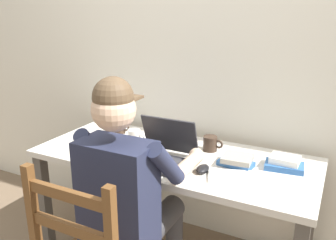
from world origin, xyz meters
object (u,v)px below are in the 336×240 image
object	(u,v)px
computer_mouse	(203,169)
coffee_mug_white	(135,138)
desk	(173,169)
book_stack_side	(284,163)
coffee_mug_spare	(211,143)
book_stack_main	(237,161)
laptop	(162,152)
seated_person	(131,189)
landscape_photo_print	(164,141)
coffee_mug_dark	(120,127)

from	to	relation	value
computer_mouse	coffee_mug_white	size ratio (longest dim) A/B	0.87
desk	coffee_mug_white	size ratio (longest dim) A/B	13.83
desk	book_stack_side	xyz separation A→B (m)	(0.60, 0.09, 0.12)
coffee_mug_spare	book_stack_main	xyz separation A→B (m)	(0.20, -0.14, -0.02)
laptop	book_stack_main	distance (m)	0.40
seated_person	landscape_photo_print	xyz separation A→B (m)	(-0.12, 0.58, 0.03)
landscape_photo_print	book_stack_side	bearing A→B (deg)	10.47
seated_person	coffee_mug_spare	size ratio (longest dim) A/B	10.42
computer_mouse	book_stack_side	size ratio (longest dim) A/B	0.49
computer_mouse	coffee_mug_dark	bearing A→B (deg)	157.08
laptop	coffee_mug_white	distance (m)	0.28
coffee_mug_spare	book_stack_side	world-z (taller)	coffee_mug_spare
desk	seated_person	size ratio (longest dim) A/B	1.28
coffee_mug_spare	desk	bearing A→B (deg)	-138.04
seated_person	book_stack_main	size ratio (longest dim) A/B	6.49
laptop	landscape_photo_print	bearing A→B (deg)	115.93
coffee_mug_white	book_stack_main	size ratio (longest dim) A/B	0.60
coffee_mug_white	landscape_photo_print	size ratio (longest dim) A/B	0.89
laptop	seated_person	bearing A→B (deg)	-91.15
laptop	computer_mouse	world-z (taller)	laptop
laptop	coffee_mug_white	size ratio (longest dim) A/B	2.86
seated_person	coffee_mug_dark	xyz separation A→B (m)	(-0.45, 0.58, 0.07)
desk	coffee_mug_white	world-z (taller)	coffee_mug_white
coffee_mug_white	coffee_mug_spare	xyz separation A→B (m)	(0.44, 0.13, -0.01)
landscape_photo_print	desk	bearing A→B (deg)	-32.70
coffee_mug_white	coffee_mug_spare	distance (m)	0.46
seated_person	book_stack_main	bearing A→B (deg)	47.91
coffee_mug_white	book_stack_main	distance (m)	0.64
coffee_mug_white	landscape_photo_print	xyz separation A→B (m)	(0.13, 0.14, -0.05)
laptop	coffee_mug_spare	xyz separation A→B (m)	(0.19, 0.26, -0.01)
desk	landscape_photo_print	world-z (taller)	landscape_photo_print
book_stack_main	computer_mouse	bearing A→B (deg)	-130.68
desk	coffee_mug_dark	distance (m)	0.52
computer_mouse	landscape_photo_print	distance (m)	0.48
laptop	coffee_mug_dark	bearing A→B (deg)	149.88
computer_mouse	book_stack_side	distance (m)	0.43
desk	coffee_mug_spare	xyz separation A→B (m)	(0.17, 0.15, 0.13)
coffee_mug_spare	landscape_photo_print	xyz separation A→B (m)	(-0.31, 0.01, -0.04)
laptop	computer_mouse	bearing A→B (deg)	-7.81
seated_person	landscape_photo_print	size ratio (longest dim) A/B	9.60
desk	laptop	distance (m)	0.18
coffee_mug_dark	laptop	bearing A→B (deg)	-30.12
landscape_photo_print	coffee_mug_dark	bearing A→B (deg)	-164.94
landscape_photo_print	coffee_mug_white	bearing A→B (deg)	-116.16
coffee_mug_white	coffee_mug_spare	bearing A→B (deg)	16.98
computer_mouse	coffee_mug_white	xyz separation A→B (m)	(-0.51, 0.16, 0.03)
desk	laptop	xyz separation A→B (m)	(-0.02, -0.10, 0.14)
desk	book_stack_side	bearing A→B (deg)	8.91
book_stack_main	landscape_photo_print	distance (m)	0.53
seated_person	coffee_mug_white	xyz separation A→B (m)	(-0.25, 0.43, 0.08)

